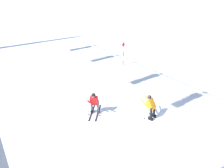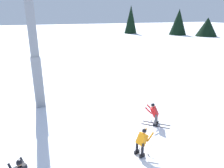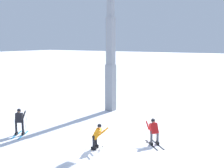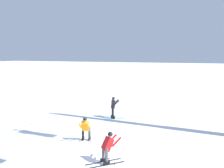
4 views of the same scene
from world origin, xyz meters
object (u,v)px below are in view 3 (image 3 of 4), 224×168
(skier_distant_downhill, at_px, (154,130))
(lift_tower_near, at_px, (111,50))
(skier_distant_uphill, at_px, (19,120))
(skier_carving_main, at_px, (97,135))

(skier_distant_downhill, bearing_deg, lift_tower_near, 139.07)
(skier_distant_uphill, bearing_deg, skier_distant_downhill, 20.93)
(skier_carving_main, height_order, lift_tower_near, lift_tower_near)
(skier_carving_main, relative_size, skier_distant_downhill, 1.05)
(skier_distant_downhill, bearing_deg, skier_carving_main, -132.98)
(skier_carving_main, distance_m, skier_distant_downhill, 3.18)
(skier_distant_uphill, bearing_deg, skier_carving_main, 5.98)
(skier_carving_main, xyz_separation_m, skier_distant_uphill, (-5.39, -0.56, 0.16))
(skier_distant_uphill, xyz_separation_m, skier_distant_downhill, (7.56, 2.89, -0.14))
(lift_tower_near, bearing_deg, skier_carving_main, -61.69)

